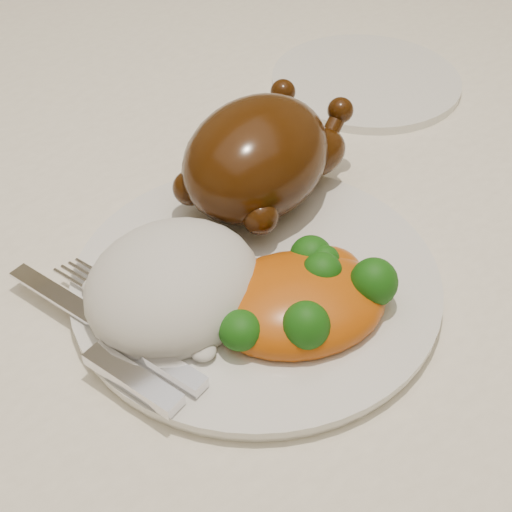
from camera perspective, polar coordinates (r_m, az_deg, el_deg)
dining_table at (r=0.68m, az=-3.01°, el=-2.52°), size 1.60×0.90×0.76m
tablecloth at (r=0.63m, az=-3.25°, el=2.21°), size 1.73×1.03×0.18m
dinner_plate at (r=0.53m, az=0.00°, el=-2.06°), size 0.27×0.27×0.01m
side_plate at (r=0.78m, az=8.77°, el=13.72°), size 0.21×0.21×0.01m
roast_chicken at (r=0.57m, az=0.27°, el=8.05°), size 0.18×0.15×0.09m
rice_mound at (r=0.50m, az=-6.64°, el=-2.38°), size 0.16×0.15×0.07m
mac_and_cheese at (r=0.49m, az=3.54°, el=-3.26°), size 0.15×0.14×0.05m
cutlery at (r=0.48m, az=-10.59°, el=-7.01°), size 0.06×0.18×0.01m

